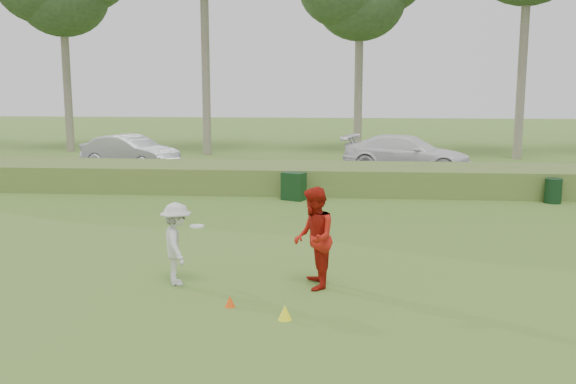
# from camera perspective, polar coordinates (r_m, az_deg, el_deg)

# --- Properties ---
(ground) EXTENTS (120.00, 120.00, 0.00)m
(ground) POSITION_cam_1_polar(r_m,az_deg,el_deg) (11.37, -1.80, -9.89)
(ground) COLOR #426B23
(ground) RESTS_ON ground
(reed_strip) EXTENTS (80.00, 3.00, 0.90)m
(reed_strip) POSITION_cam_1_polar(r_m,az_deg,el_deg) (22.92, 1.76, 1.27)
(reed_strip) COLOR #4F6D2B
(reed_strip) RESTS_ON ground
(park_road) EXTENTS (80.00, 6.00, 0.06)m
(park_road) POSITION_cam_1_polar(r_m,az_deg,el_deg) (27.92, 2.34, 1.91)
(park_road) COLOR #2D2D2D
(park_road) RESTS_ON ground
(player_white) EXTENTS (0.99, 1.16, 1.58)m
(player_white) POSITION_cam_1_polar(r_m,az_deg,el_deg) (12.38, -9.87, -4.56)
(player_white) COLOR silver
(player_white) RESTS_ON ground
(player_red) EXTENTS (0.84, 1.02, 1.91)m
(player_red) POSITION_cam_1_polar(r_m,az_deg,el_deg) (11.97, 2.32, -4.11)
(player_red) COLOR #AC180E
(player_red) RESTS_ON ground
(cone_orange) EXTENTS (0.18, 0.18, 0.19)m
(cone_orange) POSITION_cam_1_polar(r_m,az_deg,el_deg) (11.23, -5.18, -9.66)
(cone_orange) COLOR #F54B0C
(cone_orange) RESTS_ON ground
(cone_yellow) EXTENTS (0.23, 0.23, 0.25)m
(cone_yellow) POSITION_cam_1_polar(r_m,az_deg,el_deg) (10.61, -0.27, -10.65)
(cone_yellow) COLOR #FFFB1A
(cone_yellow) RESTS_ON ground
(utility_cabinet) EXTENTS (0.85, 0.71, 0.91)m
(utility_cabinet) POSITION_cam_1_polar(r_m,az_deg,el_deg) (21.00, 0.51, 0.51)
(utility_cabinet) COLOR black
(utility_cabinet) RESTS_ON ground
(trash_bin) EXTENTS (0.54, 0.54, 0.80)m
(trash_bin) POSITION_cam_1_polar(r_m,az_deg,el_deg) (22.17, 22.50, 0.10)
(trash_bin) COLOR black
(trash_bin) RESTS_ON ground
(car_mid) EXTENTS (4.78, 3.22, 1.49)m
(car_mid) POSITION_cam_1_polar(r_m,az_deg,el_deg) (28.91, -13.85, 3.45)
(car_mid) COLOR silver
(car_mid) RESTS_ON park_road
(car_right) EXTENTS (5.79, 3.68, 1.56)m
(car_right) POSITION_cam_1_polar(r_m,az_deg,el_deg) (27.54, 10.54, 3.35)
(car_right) COLOR white
(car_right) RESTS_ON park_road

